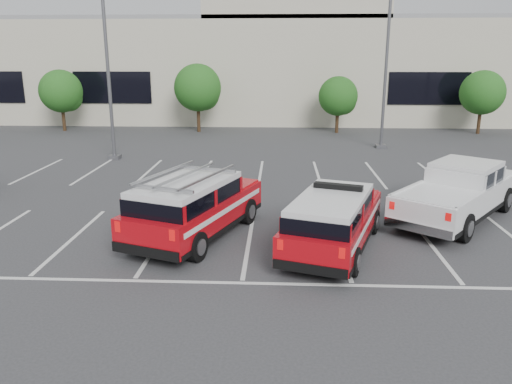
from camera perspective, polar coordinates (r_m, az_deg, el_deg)
ground at (r=15.09m, az=-0.81°, el=-5.67°), size 120.00×120.00×0.00m
stall_markings at (r=19.35m, az=0.00°, el=-0.86°), size 23.00×15.00×0.01m
convention_building at (r=45.93m, az=1.89°, el=14.52°), size 60.00×16.99×13.20m
tree_left at (r=39.49m, az=-21.25°, el=10.54°), size 3.07×3.07×4.42m
tree_mid_left at (r=36.63m, az=-6.52°, el=11.58°), size 3.37×3.37×4.85m
tree_mid_right at (r=36.46m, az=9.49°, el=10.61°), size 2.77×2.77×3.99m
tree_right at (r=38.89m, az=24.54°, el=10.14°), size 3.07×3.07×4.42m
light_pole_left at (r=27.52m, az=-16.64°, el=14.29°), size 0.90×0.60×10.24m
light_pole_mid at (r=30.67m, az=14.70°, el=14.48°), size 0.90×0.60×10.24m
fire_chief_suv at (r=14.42m, az=8.84°, el=-3.69°), size 3.46×5.56×1.84m
white_pickup at (r=18.24m, az=22.08°, el=-0.57°), size 5.55×6.19×1.91m
ladder_suv at (r=15.28m, az=-7.08°, el=-2.16°), size 3.83×5.75×2.11m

